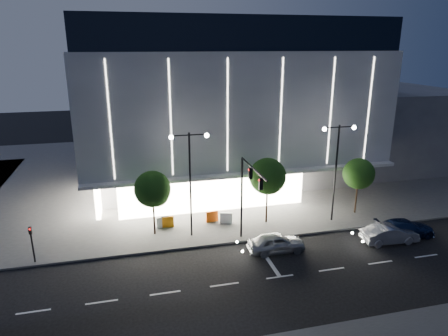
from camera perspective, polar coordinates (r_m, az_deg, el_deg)
name	(u,v)px	position (r m, az deg, el deg)	size (l,w,h in m)	color
ground	(246,269)	(29.83, 3.20, -14.24)	(160.00, 160.00, 0.00)	black
sidewalk_museum	(230,168)	(52.25, 0.80, 0.00)	(70.00, 40.00, 0.15)	#474747
museum	(217,100)	(48.19, -1.00, 9.74)	(30.00, 25.80, 18.00)	#4C4C51
annex_building	(375,124)	(59.78, 20.81, 5.94)	(16.00, 20.00, 10.00)	#4C4C51
traffic_mast	(247,188)	(30.79, 3.33, -2.81)	(0.33, 5.89, 7.07)	black
street_lamp_west	(190,170)	(32.10, -4.88, -0.25)	(3.16, 0.36, 9.00)	black
street_lamp_east	(337,159)	(36.33, 15.80, 1.24)	(3.16, 0.36, 9.00)	black
ped_signal_far	(32,241)	(32.70, -25.77, -9.34)	(0.22, 0.24, 3.00)	black
tree_left	(153,191)	(33.40, -10.13, -3.25)	(3.02, 3.02, 5.72)	black
tree_mid	(268,178)	(35.24, 6.27, -1.46)	(3.25, 3.25, 6.15)	black
tree_right	(359,175)	(39.28, 18.69, -1.00)	(2.91, 2.91, 5.51)	black
car_lead	(276,243)	(31.91, 7.46, -10.55)	(1.82, 4.53, 1.54)	#9A9DA1
car_second	(389,234)	(35.69, 22.55, -8.69)	(1.62, 4.64, 1.53)	#B4B6BD
car_third	(405,228)	(37.39, 24.45, -7.81)	(2.01, 4.96, 1.44)	#122045
barrier_a	(167,222)	(35.74, -8.08, -7.61)	(1.10, 0.25, 1.00)	orange
barrier_b	(163,222)	(35.74, -8.74, -7.65)	(1.10, 0.25, 1.00)	white
barrier_c	(212,216)	(36.45, -1.71, -6.93)	(1.10, 0.25, 1.00)	#F2520D
barrier_d	(226,218)	(36.14, 0.32, -7.14)	(1.10, 0.25, 1.00)	white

